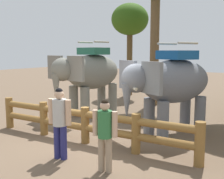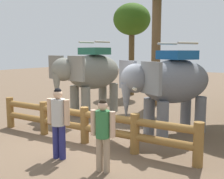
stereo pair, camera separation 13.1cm
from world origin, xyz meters
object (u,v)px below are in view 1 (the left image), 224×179
elephant_near_left (90,74)px  tourist_woman_in_black (60,118)px  tree_far_right (130,21)px  elephant_center (171,83)px  log_fence (85,122)px  tourist_man_in_blue (105,130)px

elephant_near_left → tourist_woman_in_black: bearing=-60.6°
tourist_woman_in_black → tree_far_right: 10.91m
elephant_center → tourist_woman_in_black: (-1.46, -3.42, -0.61)m
tree_far_right → elephant_center: bearing=-51.1°
elephant_near_left → elephant_center: elephant_near_left is taller
elephant_near_left → tourist_woman_in_black: size_ratio=2.04×
log_fence → elephant_center: size_ratio=1.95×
tourist_woman_in_black → tourist_man_in_blue: bearing=-0.1°
elephant_near_left → tourist_woman_in_black: (2.43, -4.31, -0.69)m
elephant_center → tourist_woman_in_black: bearing=-113.1°
log_fence → tourist_woman_in_black: tourist_woman_in_black is taller
elephant_near_left → tourist_woman_in_black: 5.00m
elephant_near_left → tourist_woman_in_black: elephant_near_left is taller
elephant_center → tourist_woman_in_black: size_ratio=1.95×
log_fence → elephant_center: (1.71, 2.15, 1.03)m
log_fence → tourist_man_in_blue: bearing=-38.9°
log_fence → tourist_woman_in_black: bearing=-79.1°
elephant_center → tourist_man_in_blue: 3.50m
elephant_center → tree_far_right: (-5.09, 6.30, 2.74)m
log_fence → elephant_center: bearing=51.5°
log_fence → tree_far_right: 9.85m
elephant_center → tourist_man_in_blue: (-0.13, -3.43, -0.70)m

